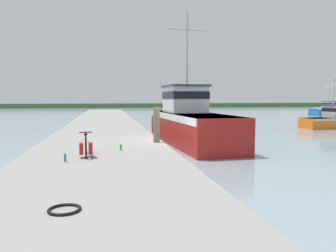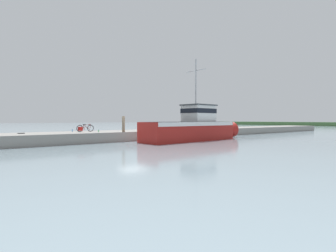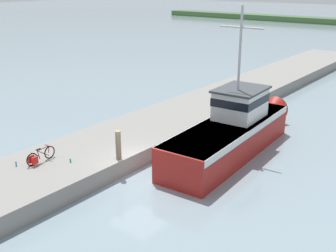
{
  "view_description": "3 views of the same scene",
  "coord_description": "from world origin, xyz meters",
  "px_view_note": "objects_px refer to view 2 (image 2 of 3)",
  "views": [
    {
      "loc": [
        -3.04,
        -13.94,
        2.77
      ],
      "look_at": [
        -0.32,
        0.52,
        1.51
      ],
      "focal_mm": 35.0,
      "sensor_mm": 36.0,
      "label": 1
    },
    {
      "loc": [
        20.75,
        -12.39,
        2.06
      ],
      "look_at": [
        0.64,
        3.6,
        1.44
      ],
      "focal_mm": 28.0,
      "sensor_mm": 36.0,
      "label": 2
    },
    {
      "loc": [
        12.79,
        -14.16,
        9.39
      ],
      "look_at": [
        -1.92,
        4.77,
        1.01
      ],
      "focal_mm": 45.0,
      "sensor_mm": 36.0,
      "label": 3
    }
  ],
  "objects_px": {
    "fishing_boat_main": "(194,127)",
    "water_bottle_on_curb": "(72,131)",
    "bicycle_touring": "(84,128)",
    "water_bottle_by_bike": "(99,131)",
    "mooring_post": "(123,124)"
  },
  "relations": [
    {
      "from": "fishing_boat_main",
      "to": "water_bottle_on_curb",
      "type": "distance_m",
      "value": 11.76
    },
    {
      "from": "mooring_post",
      "to": "water_bottle_by_bike",
      "type": "height_order",
      "value": "mooring_post"
    },
    {
      "from": "fishing_boat_main",
      "to": "water_bottle_by_bike",
      "type": "distance_m",
      "value": 9.26
    },
    {
      "from": "bicycle_touring",
      "to": "mooring_post",
      "type": "bearing_deg",
      "value": 41.97
    },
    {
      "from": "water_bottle_by_bike",
      "to": "fishing_boat_main",
      "type": "bearing_deg",
      "value": 60.88
    },
    {
      "from": "bicycle_touring",
      "to": "mooring_post",
      "type": "xyz_separation_m",
      "value": [
        2.72,
        2.77,
        0.41
      ]
    },
    {
      "from": "water_bottle_on_curb",
      "to": "water_bottle_by_bike",
      "type": "xyz_separation_m",
      "value": [
        1.7,
        1.89,
        -0.02
      ]
    },
    {
      "from": "water_bottle_by_bike",
      "to": "water_bottle_on_curb",
      "type": "bearing_deg",
      "value": -131.88
    },
    {
      "from": "fishing_boat_main",
      "to": "water_bottle_on_curb",
      "type": "xyz_separation_m",
      "value": [
        -6.2,
        -9.98,
        -0.31
      ]
    },
    {
      "from": "fishing_boat_main",
      "to": "mooring_post",
      "type": "height_order",
      "value": "fishing_boat_main"
    },
    {
      "from": "fishing_boat_main",
      "to": "bicycle_touring",
      "type": "distance_m",
      "value": 10.71
    },
    {
      "from": "fishing_boat_main",
      "to": "bicycle_touring",
      "type": "relative_size",
      "value": 7.28
    },
    {
      "from": "water_bottle_on_curb",
      "to": "water_bottle_by_bike",
      "type": "height_order",
      "value": "water_bottle_on_curb"
    },
    {
      "from": "water_bottle_on_curb",
      "to": "bicycle_touring",
      "type": "bearing_deg",
      "value": 58.7
    },
    {
      "from": "bicycle_touring",
      "to": "water_bottle_by_bike",
      "type": "height_order",
      "value": "bicycle_touring"
    }
  ]
}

